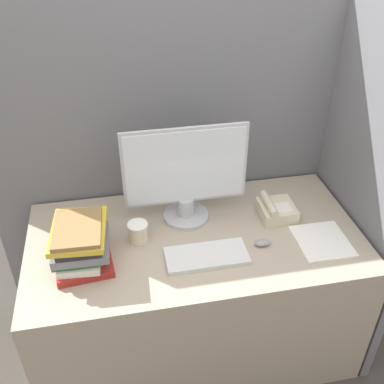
# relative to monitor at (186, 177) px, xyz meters

# --- Properties ---
(cubicle_panel_rear) EXTENTS (1.95, 0.04, 1.74)m
(cubicle_panel_rear) POSITION_rel_monitor_xyz_m (0.02, 0.28, -0.11)
(cubicle_panel_rear) COLOR slate
(cubicle_panel_rear) RESTS_ON ground_plane
(cubicle_panel_right) EXTENTS (0.04, 0.86, 1.74)m
(cubicle_panel_right) POSITION_rel_monitor_xyz_m (0.83, -0.12, -0.11)
(cubicle_panel_right) COLOR slate
(cubicle_panel_right) RESTS_ON ground_plane
(desk) EXTENTS (1.55, 0.80, 0.75)m
(desk) POSITION_rel_monitor_xyz_m (0.02, -0.15, -0.61)
(desk) COLOR tan
(desk) RESTS_ON ground_plane
(monitor) EXTENTS (0.58, 0.22, 0.49)m
(monitor) POSITION_rel_monitor_xyz_m (0.00, 0.00, 0.00)
(monitor) COLOR #B7B7BC
(monitor) RESTS_ON desk
(keyboard) EXTENTS (0.36, 0.16, 0.02)m
(keyboard) POSITION_rel_monitor_xyz_m (0.04, -0.31, -0.22)
(keyboard) COLOR silver
(keyboard) RESTS_ON desk
(mouse) EXTENTS (0.08, 0.04, 0.03)m
(mouse) POSITION_rel_monitor_xyz_m (0.30, -0.28, -0.22)
(mouse) COLOR gray
(mouse) RESTS_ON desk
(coffee_cup) EXTENTS (0.09, 0.09, 0.10)m
(coffee_cup) POSITION_rel_monitor_xyz_m (-0.25, -0.13, -0.18)
(coffee_cup) COLOR beige
(coffee_cup) RESTS_ON desk
(book_stack) EXTENTS (0.26, 0.32, 0.20)m
(book_stack) POSITION_rel_monitor_xyz_m (-0.50, -0.23, -0.13)
(book_stack) COLOR maroon
(book_stack) RESTS_ON desk
(desk_telephone) EXTENTS (0.17, 0.18, 0.10)m
(desk_telephone) POSITION_rel_monitor_xyz_m (0.44, -0.08, -0.19)
(desk_telephone) COLOR beige
(desk_telephone) RESTS_ON desk
(paper_pile) EXTENTS (0.24, 0.25, 0.01)m
(paper_pile) POSITION_rel_monitor_xyz_m (0.58, -0.31, -0.23)
(paper_pile) COLOR white
(paper_pile) RESTS_ON desk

